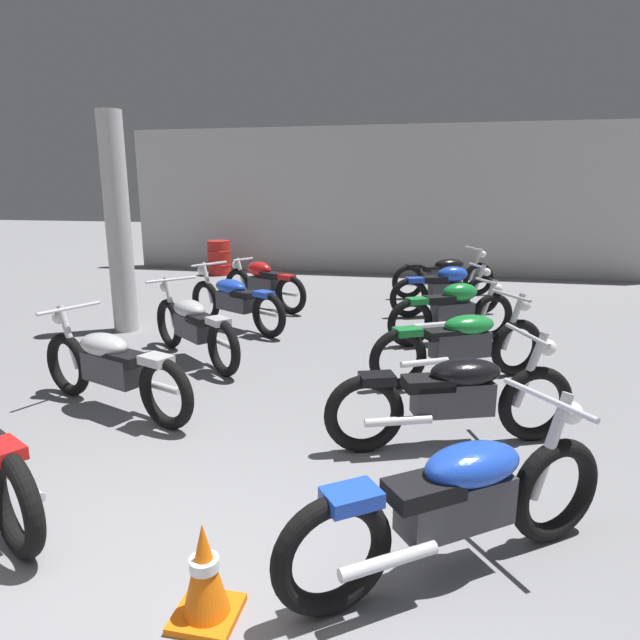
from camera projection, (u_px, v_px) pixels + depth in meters
The scene contains 15 objects.
ground_plane at pixel (132, 638), 2.67m from camera, with size 60.00×60.00×0.00m, color gray.
back_wall at pixel (383, 201), 13.63m from camera, with size 13.21×0.24×3.60m, color #BCBAB7.
support_pillar at pixel (118, 225), 8.05m from camera, with size 0.36×0.36×3.20m, color #BCBAB7.
motorcycle_left_row_1 at pixel (111, 366), 5.31m from camera, with size 2.06×0.99×0.97m.
motorcycle_left_row_2 at pixel (193, 325), 6.87m from camera, with size 1.75×1.46×0.97m.
motorcycle_left_row_3 at pixel (235, 300), 8.41m from camera, with size 1.94×1.19×0.97m.
motorcycle_left_row_4 at pixel (263, 284), 9.81m from camera, with size 1.81×0.97×0.88m.
motorcycle_right_row_0 at pixel (458, 500), 3.03m from camera, with size 1.82×1.36×0.97m.
motorcycle_right_row_1 at pixel (454, 396), 4.56m from camera, with size 2.07×0.97×0.97m.
motorcycle_right_row_2 at pixel (461, 343), 6.10m from camera, with size 1.95×1.18×0.97m.
motorcycle_right_row_3 at pixel (453, 311), 7.65m from camera, with size 1.77×1.07×0.88m.
motorcycle_right_row_4 at pixel (447, 289), 9.26m from camera, with size 1.87×0.83×0.88m.
motorcycle_right_row_5 at pixel (445, 275), 10.87m from camera, with size 2.02×1.07×0.97m.
oil_drum at pixel (219, 258), 13.67m from camera, with size 0.59×0.59×0.85m.
traffic_cone at pixel (205, 574), 2.74m from camera, with size 0.32×0.32×0.54m.
Camera 1 is at (1.36, -1.99, 2.14)m, focal length 30.79 mm.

